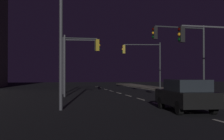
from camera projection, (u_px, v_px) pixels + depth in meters
ground_plane at (155, 103)px, 20.56m from camera, size 112.00×112.00×0.00m
lane_markings_center at (141, 99)px, 24.00m from camera, size 0.14×50.00×0.01m
lane_edge_line at (194, 97)px, 26.35m from camera, size 0.14×53.00×0.01m
car at (186, 95)px, 16.02m from camera, size 2.01×4.47×1.57m
traffic_light_mid_right at (215, 45)px, 20.18m from camera, size 4.76×0.64×4.84m
traffic_light_far_center at (80, 54)px, 26.58m from camera, size 3.00×0.38×4.99m
traffic_light_overhead_east at (143, 56)px, 36.89m from camera, size 4.39×0.83×5.27m
traffic_light_near_right at (79, 54)px, 30.18m from camera, size 3.36×0.43×5.23m
traffic_light_mid_left at (182, 45)px, 25.70m from camera, size 4.59×0.80×5.61m
street_lamp_far_end at (63, 26)px, 16.26m from camera, size 0.79×2.20×6.94m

